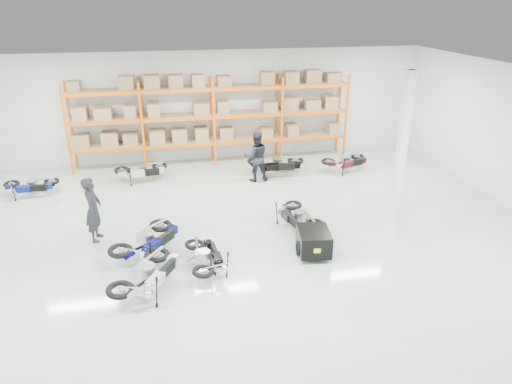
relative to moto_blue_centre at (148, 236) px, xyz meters
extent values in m
plane|color=#AEC1B0|center=(2.58, 0.78, -0.58)|extent=(18.00, 18.00, 0.00)
plane|color=white|center=(2.58, 0.78, 3.92)|extent=(18.00, 18.00, 0.00)
plane|color=silver|center=(2.58, 7.78, 1.67)|extent=(18.00, 0.00, 18.00)
plane|color=silver|center=(2.58, -6.22, 1.67)|extent=(18.00, 0.00, 18.00)
cube|color=#F95F0D|center=(-3.02, 6.78, 1.17)|extent=(0.08, 0.08, 3.50)
cube|color=#F95F0D|center=(-3.02, 7.68, 1.17)|extent=(0.08, 0.08, 3.50)
cube|color=#F95F0D|center=(-0.22, 6.78, 1.17)|extent=(0.08, 0.08, 3.50)
cube|color=#F95F0D|center=(-0.22, 7.68, 1.17)|extent=(0.08, 0.08, 3.50)
cube|color=#F95F0D|center=(2.58, 6.78, 1.17)|extent=(0.08, 0.08, 3.50)
cube|color=#F95F0D|center=(2.58, 7.68, 1.17)|extent=(0.08, 0.08, 3.50)
cube|color=#F95F0D|center=(5.38, 6.78, 1.17)|extent=(0.08, 0.08, 3.50)
cube|color=#F95F0D|center=(5.38, 7.68, 1.17)|extent=(0.08, 0.08, 3.50)
cube|color=#F95F0D|center=(8.18, 6.78, 1.17)|extent=(0.08, 0.08, 3.50)
cube|color=#F95F0D|center=(8.18, 7.68, 1.17)|extent=(0.08, 0.08, 3.50)
cube|color=#F95F0D|center=(-1.62, 6.78, 0.32)|extent=(2.70, 0.08, 0.12)
cube|color=#F95F0D|center=(-1.62, 7.68, 0.32)|extent=(2.70, 0.08, 0.12)
cube|color=#9E7A51|center=(-1.62, 7.23, 0.39)|extent=(2.68, 0.88, 0.02)
cube|color=#9E7A51|center=(-1.62, 7.23, 0.62)|extent=(2.40, 0.70, 0.44)
cube|color=#F95F0D|center=(1.18, 6.78, 0.32)|extent=(2.70, 0.08, 0.12)
cube|color=#F95F0D|center=(1.18, 7.68, 0.32)|extent=(2.70, 0.08, 0.12)
cube|color=#9E7A51|center=(1.18, 7.23, 0.39)|extent=(2.68, 0.88, 0.02)
cube|color=#9E7A51|center=(1.18, 7.23, 0.62)|extent=(2.40, 0.70, 0.44)
cube|color=#F95F0D|center=(3.98, 6.78, 0.32)|extent=(2.70, 0.08, 0.12)
cube|color=#F95F0D|center=(3.98, 7.68, 0.32)|extent=(2.70, 0.08, 0.12)
cube|color=#9E7A51|center=(3.98, 7.23, 0.39)|extent=(2.68, 0.88, 0.02)
cube|color=#9E7A51|center=(3.98, 7.23, 0.62)|extent=(2.40, 0.70, 0.44)
cube|color=#F95F0D|center=(6.78, 6.78, 0.32)|extent=(2.70, 0.08, 0.12)
cube|color=#F95F0D|center=(6.78, 7.68, 0.32)|extent=(2.70, 0.08, 0.12)
cube|color=#9E7A51|center=(6.78, 7.23, 0.39)|extent=(2.68, 0.88, 0.02)
cube|color=#9E7A51|center=(6.78, 7.23, 0.62)|extent=(2.40, 0.70, 0.44)
cube|color=#F95F0D|center=(-1.62, 6.78, 1.42)|extent=(2.70, 0.08, 0.12)
cube|color=#F95F0D|center=(-1.62, 7.68, 1.42)|extent=(2.70, 0.08, 0.12)
cube|color=#9E7A51|center=(-1.62, 7.23, 1.49)|extent=(2.68, 0.88, 0.02)
cube|color=#9E7A51|center=(-1.62, 7.23, 1.72)|extent=(2.40, 0.70, 0.44)
cube|color=#F95F0D|center=(1.18, 6.78, 1.42)|extent=(2.70, 0.08, 0.12)
cube|color=#F95F0D|center=(1.18, 7.68, 1.42)|extent=(2.70, 0.08, 0.12)
cube|color=#9E7A51|center=(1.18, 7.23, 1.49)|extent=(2.68, 0.88, 0.02)
cube|color=#9E7A51|center=(1.18, 7.23, 1.72)|extent=(2.40, 0.70, 0.44)
cube|color=#F95F0D|center=(3.98, 6.78, 1.42)|extent=(2.70, 0.08, 0.12)
cube|color=#F95F0D|center=(3.98, 7.68, 1.42)|extent=(2.70, 0.08, 0.12)
cube|color=#9E7A51|center=(3.98, 7.23, 1.49)|extent=(2.68, 0.88, 0.02)
cube|color=#9E7A51|center=(3.98, 7.23, 1.72)|extent=(2.40, 0.70, 0.44)
cube|color=#F95F0D|center=(6.78, 6.78, 1.42)|extent=(2.70, 0.08, 0.12)
cube|color=#F95F0D|center=(6.78, 7.68, 1.42)|extent=(2.70, 0.08, 0.12)
cube|color=#9E7A51|center=(6.78, 7.23, 1.49)|extent=(2.68, 0.88, 0.02)
cube|color=#9E7A51|center=(6.78, 7.23, 1.72)|extent=(2.40, 0.70, 0.44)
cube|color=#F95F0D|center=(-1.62, 6.78, 2.52)|extent=(2.70, 0.08, 0.12)
cube|color=#F95F0D|center=(-1.62, 7.68, 2.52)|extent=(2.70, 0.08, 0.12)
cube|color=#9E7A51|center=(-1.62, 7.23, 2.59)|extent=(2.68, 0.88, 0.02)
cube|color=#9E7A51|center=(-1.62, 7.23, 2.82)|extent=(2.40, 0.70, 0.44)
cube|color=#F95F0D|center=(1.18, 6.78, 2.52)|extent=(2.70, 0.08, 0.12)
cube|color=#F95F0D|center=(1.18, 7.68, 2.52)|extent=(2.70, 0.08, 0.12)
cube|color=#9E7A51|center=(1.18, 7.23, 2.59)|extent=(2.68, 0.88, 0.02)
cube|color=#9E7A51|center=(1.18, 7.23, 2.82)|extent=(2.40, 0.70, 0.44)
cube|color=#F95F0D|center=(3.98, 6.78, 2.52)|extent=(2.70, 0.08, 0.12)
cube|color=#F95F0D|center=(3.98, 7.68, 2.52)|extent=(2.70, 0.08, 0.12)
cube|color=#9E7A51|center=(3.98, 7.23, 2.59)|extent=(2.68, 0.88, 0.02)
cube|color=#9E7A51|center=(3.98, 7.23, 2.82)|extent=(2.40, 0.70, 0.44)
cube|color=#F95F0D|center=(6.78, 6.78, 2.52)|extent=(2.70, 0.08, 0.12)
cube|color=#F95F0D|center=(6.78, 7.68, 2.52)|extent=(2.70, 0.08, 0.12)
cube|color=#9E7A51|center=(6.78, 7.23, 2.59)|extent=(2.68, 0.88, 0.02)
cube|color=#9E7A51|center=(6.78, 7.23, 2.82)|extent=(2.40, 0.70, 0.44)
cube|color=white|center=(7.78, 1.28, 1.67)|extent=(0.25, 0.25, 4.50)
cube|color=black|center=(4.34, -0.86, -0.14)|extent=(0.95, 1.14, 0.60)
cube|color=yellow|center=(4.34, -1.39, -0.14)|extent=(0.18, 0.05, 0.12)
torus|color=black|center=(3.92, -0.86, -0.36)|extent=(0.09, 0.42, 0.42)
torus|color=black|center=(4.75, -0.86, -0.36)|extent=(0.09, 0.42, 0.42)
cylinder|color=black|center=(4.34, -0.15, -0.09)|extent=(0.18, 0.98, 0.04)
imported|color=black|center=(-1.49, 1.20, 0.37)|extent=(0.53, 0.74, 1.90)
imported|color=black|center=(3.90, 4.80, 0.36)|extent=(0.94, 0.74, 1.89)
camera|label=1|loc=(0.73, -11.02, 5.86)|focal=32.00mm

